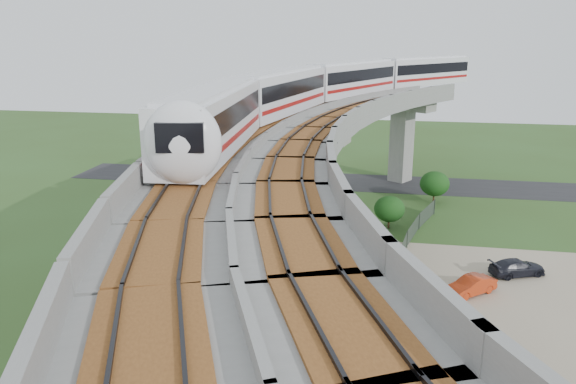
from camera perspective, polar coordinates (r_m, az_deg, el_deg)
name	(u,v)px	position (r m, az deg, el deg)	size (l,w,h in m)	color
ground	(268,292)	(38.60, -2.00, -10.09)	(160.00, 160.00, 0.00)	#324B1E
dirt_lot	(489,324)	(36.69, 19.74, -12.52)	(18.00, 26.00, 0.04)	gray
asphalt_road	(321,181)	(66.51, 3.41, 1.15)	(60.00, 8.00, 0.03)	#232326
viaduct	(327,164)	(34.98, 4.03, 2.88)	(19.58, 73.98, 11.40)	#99968E
metro_train	(338,86)	(51.52, 5.15, 10.71)	(21.42, 58.65, 3.64)	silver
fence	(416,293)	(37.63, 12.90, -9.96)	(3.87, 38.73, 1.50)	#2D382D
tree_0	(435,184)	(59.06, 14.67, 0.82)	(2.98, 2.98, 3.35)	#382314
tree_1	(389,209)	(50.69, 10.26, -1.70)	(2.73, 2.73, 2.97)	#382314
tree_2	(371,247)	(40.67, 8.47, -5.54)	(2.47, 2.47, 3.22)	#382314
tree_3	(365,320)	(31.49, 7.87, -12.79)	(2.62, 2.62, 2.98)	#382314
car_white	(507,369)	(31.56, 21.39, -16.36)	(1.40, 3.48, 1.18)	white
car_red	(471,286)	(39.85, 18.10, -9.02)	(1.29, 3.69, 1.22)	#AF2F10
car_dark	(517,267)	(43.93, 22.25, -7.10)	(1.66, 4.09, 1.19)	black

